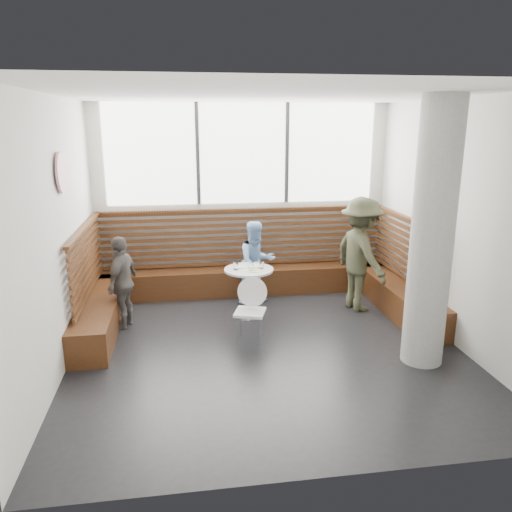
{
  "coord_description": "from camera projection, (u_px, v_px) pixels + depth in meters",
  "views": [
    {
      "loc": [
        -1.05,
        -5.93,
        2.89
      ],
      "look_at": [
        0.0,
        1.0,
        1.0
      ],
      "focal_mm": 35.0,
      "sensor_mm": 36.0,
      "label": 1
    }
  ],
  "objects": [
    {
      "name": "adult_man",
      "position": [
        361.0,
        254.0,
        7.76
      ],
      "size": [
        0.93,
        1.28,
        1.79
      ],
      "primitive_type": "imported",
      "rotation": [
        0.0,
        0.0,
        1.82
      ],
      "color": "#3E412B",
      "rests_on": "ground"
    },
    {
      "name": "glass_left",
      "position": [
        236.0,
        266.0,
        7.41
      ],
      "size": [
        0.07,
        0.07,
        0.12
      ],
      "primitive_type": "cylinder",
      "color": "white",
      "rests_on": "cafe_table"
    },
    {
      "name": "plate_far",
      "position": [
        254.0,
        266.0,
        7.58
      ],
      "size": [
        0.2,
        0.2,
        0.01
      ],
      "primitive_type": "cylinder",
      "color": "white",
      "rests_on": "cafe_table"
    },
    {
      "name": "room",
      "position": [
        268.0,
        230.0,
        6.15
      ],
      "size": [
        5.0,
        5.0,
        3.2
      ],
      "color": "silver",
      "rests_on": "ground"
    },
    {
      "name": "plate_near",
      "position": [
        239.0,
        267.0,
        7.55
      ],
      "size": [
        0.19,
        0.19,
        0.01
      ],
      "primitive_type": "cylinder",
      "color": "white",
      "rests_on": "cafe_table"
    },
    {
      "name": "child_back",
      "position": [
        256.0,
        263.0,
        8.09
      ],
      "size": [
        0.79,
        0.7,
        1.36
      ],
      "primitive_type": "imported",
      "rotation": [
        0.0,
        0.0,
        0.33
      ],
      "color": "#88B5EC",
      "rests_on": "ground"
    },
    {
      "name": "glass_right",
      "position": [
        262.0,
        265.0,
        7.49
      ],
      "size": [
        0.07,
        0.07,
        0.11
      ],
      "primitive_type": "cylinder",
      "color": "white",
      "rests_on": "cafe_table"
    },
    {
      "name": "child_left",
      "position": [
        122.0,
        282.0,
        7.13
      ],
      "size": [
        0.57,
        0.85,
        1.35
      ],
      "primitive_type": "imported",
      "rotation": [
        0.0,
        0.0,
        -1.91
      ],
      "color": "#5D5854",
      "rests_on": "ground"
    },
    {
      "name": "concrete_column",
      "position": [
        432.0,
        236.0,
        5.84
      ],
      "size": [
        0.5,
        0.5,
        3.2
      ],
      "primitive_type": "cylinder",
      "color": "gray",
      "rests_on": "ground"
    },
    {
      "name": "glass_mid",
      "position": [
        251.0,
        266.0,
        7.38
      ],
      "size": [
        0.08,
        0.08,
        0.12
      ],
      "primitive_type": "cylinder",
      "color": "white",
      "rests_on": "cafe_table"
    },
    {
      "name": "cafe_table",
      "position": [
        249.0,
        282.0,
        7.52
      ],
      "size": [
        0.74,
        0.74,
        0.76
      ],
      "color": "silver",
      "rests_on": "ground"
    },
    {
      "name": "menu_card",
      "position": [
        254.0,
        271.0,
        7.35
      ],
      "size": [
        0.23,
        0.19,
        0.0
      ],
      "primitive_type": "cube",
      "rotation": [
        0.0,
        0.0,
        -0.33
      ],
      "color": "#A5C64C",
      "rests_on": "cafe_table"
    },
    {
      "name": "wall_art",
      "position": [
        61.0,
        173.0,
        5.99
      ],
      "size": [
        0.03,
        0.5,
        0.5
      ],
      "primitive_type": "cylinder",
      "rotation": [
        0.0,
        1.57,
        0.0
      ],
      "color": "white",
      "rests_on": "room"
    },
    {
      "name": "booth",
      "position": [
        249.0,
        279.0,
        8.15
      ],
      "size": [
        5.0,
        2.5,
        1.44
      ],
      "color": "#3C200F",
      "rests_on": "ground"
    },
    {
      "name": "cafe_chair",
      "position": [
        249.0,
        305.0,
        6.73
      ],
      "size": [
        0.41,
        0.4,
        0.85
      ],
      "rotation": [
        0.0,
        0.0,
        -0.32
      ],
      "color": "white",
      "rests_on": "ground"
    }
  ]
}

